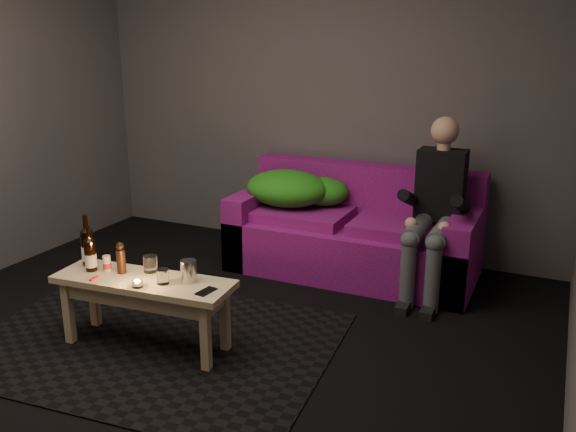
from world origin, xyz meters
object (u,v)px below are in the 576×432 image
coffee_table (144,291)px  beer_bottle_b (90,254)px  sofa (355,235)px  person (435,205)px  beer_bottle_a (88,246)px  steel_cup (189,271)px

coffee_table → beer_bottle_b: (-0.35, -0.03, 0.17)m
sofa → beer_bottle_b: size_ratio=6.78×
person → beer_bottle_a: bearing=-139.8°
beer_bottle_a → coffee_table: bearing=-5.4°
person → coffee_table: 2.01m
sofa → person: (0.62, -0.15, 0.34)m
beer_bottle_b → beer_bottle_a: bearing=139.6°
person → beer_bottle_b: size_ratio=4.53×
sofa → beer_bottle_a: bearing=-124.7°
sofa → steel_cup: 1.65m
coffee_table → beer_bottle_b: bearing=-175.6°
steel_cup → person: bearing=53.7°
sofa → steel_cup: bearing=-105.4°
sofa → steel_cup: sofa is taller
person → coffee_table: size_ratio=1.14×
person → steel_cup: 1.78m
coffee_table → beer_bottle_b: size_ratio=3.99×
sofa → coffee_table: size_ratio=1.70×
beer_bottle_a → steel_cup: bearing=3.1°
coffee_table → beer_bottle_a: size_ratio=3.45×
person → beer_bottle_a: size_ratio=3.92×
sofa → beer_bottle_a: 1.98m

